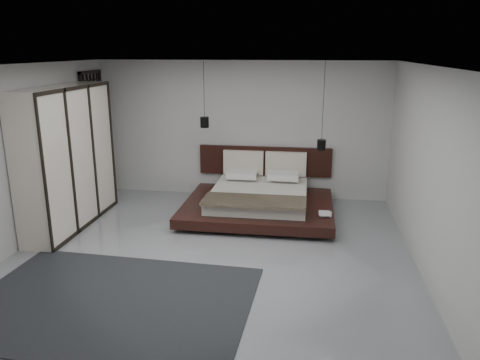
% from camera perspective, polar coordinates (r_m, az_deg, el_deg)
% --- Properties ---
extents(floor, '(6.00, 6.00, 0.00)m').
position_cam_1_polar(floor, '(7.27, -3.34, -8.83)').
color(floor, gray).
rests_on(floor, ground).
extents(ceiling, '(6.00, 6.00, 0.00)m').
position_cam_1_polar(ceiling, '(6.62, -3.73, 13.81)').
color(ceiling, white).
rests_on(ceiling, wall_back).
extents(wall_back, '(6.00, 0.00, 6.00)m').
position_cam_1_polar(wall_back, '(9.70, 0.16, 6.13)').
color(wall_back, '#B4B4B1').
rests_on(wall_back, floor).
extents(wall_front, '(6.00, 0.00, 6.00)m').
position_cam_1_polar(wall_front, '(4.07, -12.37, -8.07)').
color(wall_front, '#B4B4B1').
rests_on(wall_front, floor).
extents(wall_left, '(0.00, 6.00, 6.00)m').
position_cam_1_polar(wall_left, '(7.98, -25.12, 2.53)').
color(wall_left, '#B4B4B1').
rests_on(wall_left, floor).
extents(wall_right, '(0.00, 6.00, 6.00)m').
position_cam_1_polar(wall_right, '(6.86, 21.83, 0.93)').
color(wall_right, '#B4B4B1').
rests_on(wall_right, floor).
extents(lattice_screen, '(0.05, 0.90, 2.60)m').
position_cam_1_polar(lattice_screen, '(10.07, -17.25, 5.19)').
color(lattice_screen, black).
rests_on(lattice_screen, floor).
extents(bed, '(2.74, 2.37, 1.07)m').
position_cam_1_polar(bed, '(8.85, 2.35, -2.26)').
color(bed, black).
rests_on(bed, floor).
extents(book_lower, '(0.22, 0.29, 0.03)m').
position_cam_1_polar(book_lower, '(8.20, 9.70, -4.09)').
color(book_lower, '#99724C').
rests_on(book_lower, bed).
extents(book_upper, '(0.19, 0.27, 0.02)m').
position_cam_1_polar(book_upper, '(8.17, 9.57, -4.01)').
color(book_upper, '#99724C').
rests_on(book_upper, book_lower).
extents(pendant_left, '(0.17, 0.17, 1.26)m').
position_cam_1_polar(pendant_left, '(9.13, -4.34, 7.07)').
color(pendant_left, black).
rests_on(pendant_left, ceiling).
extents(pendant_right, '(0.16, 0.16, 1.63)m').
position_cam_1_polar(pendant_right, '(8.98, 9.89, 4.31)').
color(pendant_right, black).
rests_on(pendant_right, ceiling).
extents(wardrobe, '(0.58, 2.48, 2.43)m').
position_cam_1_polar(wardrobe, '(8.55, -20.31, 2.56)').
color(wardrobe, beige).
rests_on(wardrobe, floor).
extents(rug, '(3.55, 2.61, 0.01)m').
position_cam_1_polar(rug, '(6.17, -15.52, -14.12)').
color(rug, black).
rests_on(rug, floor).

